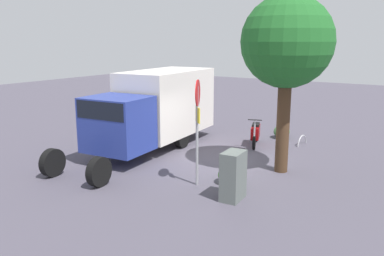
{
  "coord_description": "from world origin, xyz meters",
  "views": [
    {
      "loc": [
        12.03,
        6.55,
        4.25
      ],
      "look_at": [
        0.51,
        -0.79,
        1.24
      ],
      "focal_mm": 37.52,
      "sensor_mm": 36.0,
      "label": 1
    }
  ],
  "objects_px": {
    "box_truck_near": "(155,107)",
    "motorcycle": "(255,133)",
    "stop_sign": "(197,116)",
    "utility_cabinet": "(233,176)",
    "bike_rack_hoop": "(302,145)",
    "street_tree": "(287,44)"
  },
  "relations": [
    {
      "from": "street_tree",
      "to": "bike_rack_hoop",
      "type": "distance_m",
      "value": 5.58
    },
    {
      "from": "stop_sign",
      "to": "utility_cabinet",
      "type": "relative_size",
      "value": 2.35
    },
    {
      "from": "bike_rack_hoop",
      "to": "street_tree",
      "type": "bearing_deg",
      "value": 7.06
    },
    {
      "from": "street_tree",
      "to": "bike_rack_hoop",
      "type": "height_order",
      "value": "street_tree"
    },
    {
      "from": "motorcycle",
      "to": "bike_rack_hoop",
      "type": "xyz_separation_m",
      "value": [
        -1.07,
        1.63,
        -0.52
      ]
    },
    {
      "from": "box_truck_near",
      "to": "motorcycle",
      "type": "height_order",
      "value": "box_truck_near"
    },
    {
      "from": "stop_sign",
      "to": "street_tree",
      "type": "height_order",
      "value": "street_tree"
    },
    {
      "from": "box_truck_near",
      "to": "bike_rack_hoop",
      "type": "bearing_deg",
      "value": 121.88
    },
    {
      "from": "motorcycle",
      "to": "stop_sign",
      "type": "relative_size",
      "value": 0.55
    },
    {
      "from": "motorcycle",
      "to": "stop_sign",
      "type": "xyz_separation_m",
      "value": [
        5.22,
        0.43,
        1.58
      ]
    },
    {
      "from": "stop_sign",
      "to": "utility_cabinet",
      "type": "distance_m",
      "value": 2.05
    },
    {
      "from": "utility_cabinet",
      "to": "bike_rack_hoop",
      "type": "distance_m",
      "value": 6.76
    },
    {
      "from": "box_truck_near",
      "to": "street_tree",
      "type": "bearing_deg",
      "value": 84.03
    },
    {
      "from": "motorcycle",
      "to": "utility_cabinet",
      "type": "distance_m",
      "value": 5.95
    },
    {
      "from": "box_truck_near",
      "to": "street_tree",
      "type": "distance_m",
      "value": 5.88
    },
    {
      "from": "motorcycle",
      "to": "bike_rack_hoop",
      "type": "bearing_deg",
      "value": 103.52
    },
    {
      "from": "motorcycle",
      "to": "utility_cabinet",
      "type": "relative_size",
      "value": 1.29
    },
    {
      "from": "street_tree",
      "to": "box_truck_near",
      "type": "bearing_deg",
      "value": -91.57
    },
    {
      "from": "utility_cabinet",
      "to": "stop_sign",
      "type": "bearing_deg",
      "value": -107.19
    },
    {
      "from": "stop_sign",
      "to": "bike_rack_hoop",
      "type": "bearing_deg",
      "value": 169.22
    },
    {
      "from": "stop_sign",
      "to": "bike_rack_hoop",
      "type": "distance_m",
      "value": 6.74
    },
    {
      "from": "box_truck_near",
      "to": "street_tree",
      "type": "xyz_separation_m",
      "value": [
        0.15,
        5.33,
        2.48
      ]
    }
  ]
}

